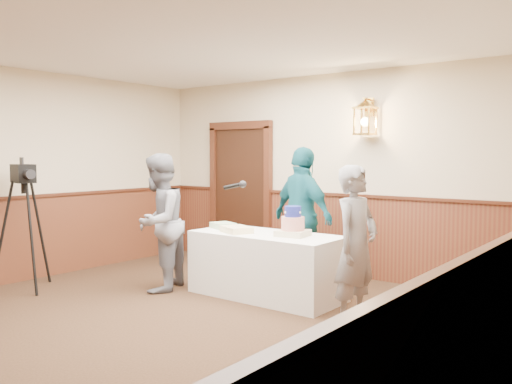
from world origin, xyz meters
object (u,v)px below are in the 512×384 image
sheet_cake_yellow (237,229)px  assistant_p (303,217)px  display_table (266,265)px  baker (356,246)px  sheet_cake_green (223,225)px  tiered_cake (293,224)px  interviewer (159,222)px  tv_camera_rig (25,234)px

sheet_cake_yellow → assistant_p: bearing=63.1°
display_table → assistant_p: 0.84m
baker → display_table: bearing=79.9°
sheet_cake_green → baker: (2.05, -0.40, 0.00)m
sheet_cake_green → assistant_p: 1.01m
display_table → tiered_cake: size_ratio=4.75×
display_table → sheet_cake_green: bearing=176.9°
tiered_cake → interviewer: (-1.57, -0.60, -0.04)m
sheet_cake_yellow → interviewer: 0.99m
sheet_cake_yellow → interviewer: (-0.90, -0.41, 0.06)m
display_table → sheet_cake_yellow: (-0.33, -0.16, 0.41)m
tv_camera_rig → baker: bearing=30.3°
sheet_cake_yellow → sheet_cake_green: (-0.38, 0.19, -0.00)m
sheet_cake_green → assistant_p: (0.79, 0.62, 0.10)m
display_table → sheet_cake_green: size_ratio=6.04×
tiered_cake → interviewer: interviewer is taller
display_table → baker: 1.45m
tiered_cake → baker: 1.07m
display_table → baker: baker is taller
sheet_cake_yellow → baker: size_ratio=0.23×
sheet_cake_yellow → tv_camera_rig: bearing=-148.1°
display_table → sheet_cake_yellow: bearing=-154.3°
sheet_cake_yellow → interviewer: bearing=-155.2°
sheet_cake_green → baker: bearing=-10.9°
tiered_cake → assistant_p: size_ratio=0.21×
interviewer → assistant_p: size_ratio=0.95×
tiered_cake → tv_camera_rig: 3.33m
tiered_cake → display_table: bearing=-175.0°
display_table → interviewer: size_ratio=1.07×
interviewer → display_table: bearing=92.5°
display_table → assistant_p: size_ratio=1.01×
sheet_cake_green → baker: 2.09m
interviewer → assistant_p: 1.79m
display_table → tiered_cake: bearing=5.0°
sheet_cake_green → sheet_cake_yellow: bearing=-27.0°
assistant_p → interviewer: bearing=61.6°
sheet_cake_green → assistant_p: size_ratio=0.17×
tiered_cake → baker: size_ratio=0.24×
tiered_cake → sheet_cake_yellow: size_ratio=1.05×
assistant_p → tv_camera_rig: assistant_p is taller
tv_camera_rig → sheet_cake_yellow: bearing=45.2°
interviewer → assistant_p: bearing=110.7°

